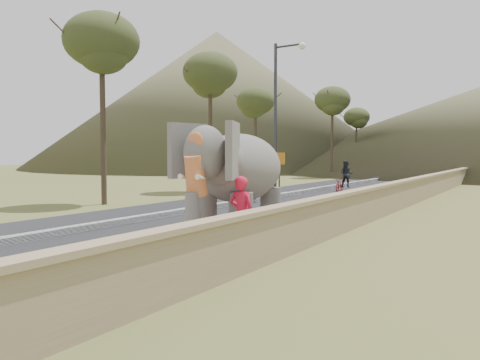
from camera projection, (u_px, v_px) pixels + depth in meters
name	position (u px, v px, depth m)	size (l,w,h in m)	color
ground	(179.00, 262.00, 10.24)	(160.00, 160.00, 0.00)	olive
road	(236.00, 205.00, 21.34)	(7.00, 120.00, 0.03)	black
median	(236.00, 203.00, 21.33)	(0.35, 120.00, 0.22)	black
walkway	(341.00, 211.00, 18.65)	(3.00, 120.00, 0.15)	#9E9687
parapet	(383.00, 201.00, 17.74)	(0.30, 120.00, 1.10)	tan
lamppost	(281.00, 104.00, 24.03)	(1.76, 0.36, 8.00)	#2F3034
signboard	(279.00, 167.00, 23.71)	(0.60, 0.08, 2.40)	#2D2D33
hill_left	(217.00, 100.00, 76.29)	(60.00, 60.00, 22.00)	brown
elephant_and_man	(240.00, 184.00, 12.19)	(2.47, 4.17, 2.89)	slate
motorcyclist	(343.00, 179.00, 28.71)	(1.17, 1.60, 1.92)	#9C0E13
trees	(408.00, 131.00, 33.09)	(47.78, 41.46, 8.96)	#473828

